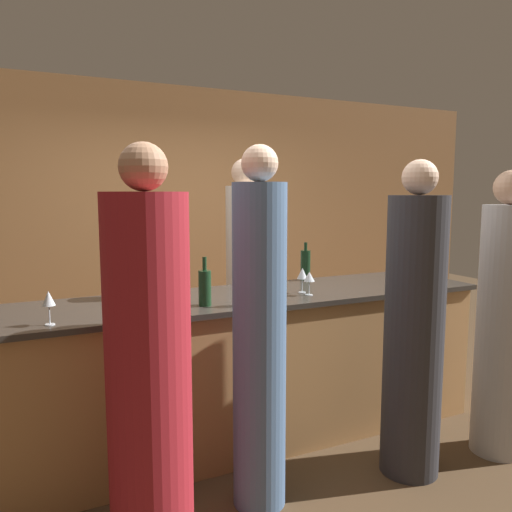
% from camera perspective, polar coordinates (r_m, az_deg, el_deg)
% --- Properties ---
extents(ground_plane, '(14.00, 14.00, 0.00)m').
position_cam_1_polar(ground_plane, '(3.74, -1.68, -20.12)').
color(ground_plane, '#4C3823').
extents(back_wall, '(8.00, 0.06, 2.80)m').
position_cam_1_polar(back_wall, '(5.23, -10.56, 3.57)').
color(back_wall, olive).
rests_on(back_wall, ground_plane).
extents(bar_counter, '(3.56, 0.81, 1.03)m').
position_cam_1_polar(bar_counter, '(3.54, -1.71, -12.67)').
color(bar_counter, '#B27F4C').
rests_on(bar_counter, ground_plane).
extents(bartender, '(0.33, 0.33, 2.01)m').
position_cam_1_polar(bartender, '(4.32, -1.26, -3.06)').
color(bartender, silver).
rests_on(bartender, ground_plane).
extents(guest_0, '(0.35, 0.35, 1.91)m').
position_cam_1_polar(guest_0, '(3.18, 17.58, -8.19)').
color(guest_0, '#2D2D33').
rests_on(guest_0, ground_plane).
extents(guest_1, '(0.29, 0.29, 1.97)m').
position_cam_1_polar(guest_1, '(2.72, 0.40, -9.58)').
color(guest_1, '#4C6B93').
rests_on(guest_1, ground_plane).
extents(guest_2, '(0.40, 0.40, 1.94)m').
position_cam_1_polar(guest_2, '(2.43, -12.14, -12.64)').
color(guest_2, maroon).
rests_on(guest_2, ground_plane).
extents(guest_3, '(0.33, 0.33, 1.86)m').
position_cam_1_polar(guest_3, '(3.64, 26.41, -6.96)').
color(guest_3, '#B2B2B7').
rests_on(guest_3, ground_plane).
extents(wine_bottle_0, '(0.08, 0.08, 0.30)m').
position_cam_1_polar(wine_bottle_0, '(4.00, 5.67, -1.00)').
color(wine_bottle_0, black).
rests_on(wine_bottle_0, bar_counter).
extents(wine_bottle_1, '(0.07, 0.07, 0.27)m').
position_cam_1_polar(wine_bottle_1, '(3.08, 0.58, -3.71)').
color(wine_bottle_1, black).
rests_on(wine_bottle_1, bar_counter).
extents(wine_bottle_2, '(0.08, 0.08, 0.30)m').
position_cam_1_polar(wine_bottle_2, '(3.09, -5.87, -3.56)').
color(wine_bottle_2, '#19381E').
rests_on(wine_bottle_2, bar_counter).
extents(ice_bucket, '(0.17, 0.17, 0.22)m').
position_cam_1_polar(ice_bucket, '(3.40, -14.76, -2.88)').
color(ice_bucket, silver).
rests_on(ice_bucket, bar_counter).
extents(wine_glass_2, '(0.07, 0.07, 0.18)m').
position_cam_1_polar(wine_glass_2, '(2.83, -22.62, -4.60)').
color(wine_glass_2, silver).
rests_on(wine_glass_2, bar_counter).
extents(wine_glass_3, '(0.07, 0.07, 0.18)m').
position_cam_1_polar(wine_glass_3, '(3.48, 5.31, -2.07)').
color(wine_glass_3, silver).
rests_on(wine_glass_3, bar_counter).
extents(wine_glass_4, '(0.06, 0.06, 0.15)m').
position_cam_1_polar(wine_glass_4, '(3.07, -1.57, -3.66)').
color(wine_glass_4, silver).
rests_on(wine_glass_4, bar_counter).
extents(wine_glass_5, '(0.07, 0.07, 0.16)m').
position_cam_1_polar(wine_glass_5, '(3.40, 6.11, -2.43)').
color(wine_glass_5, silver).
rests_on(wine_glass_5, bar_counter).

